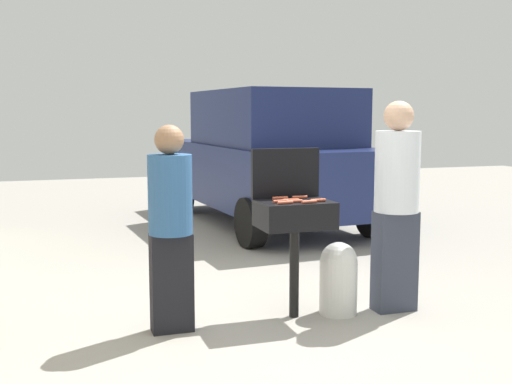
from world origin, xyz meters
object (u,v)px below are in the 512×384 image
(hot_dog_1, at_px, (291,200))
(hot_dog_5, at_px, (281,201))
(hot_dog_4, at_px, (300,197))
(hot_dog_0, at_px, (285,202))
(person_left, at_px, (171,221))
(hot_dog_6, at_px, (294,201))
(hot_dog_2, at_px, (280,198))
(propane_tank, at_px, (338,277))
(hot_dog_7, at_px, (309,202))
(parked_minivan, at_px, (269,157))
(hot_dog_3, at_px, (318,200))
(person_right, at_px, (396,198))
(bbq_grill, at_px, (295,219))

(hot_dog_1, distance_m, hot_dog_5, 0.11)
(hot_dog_5, bearing_deg, hot_dog_4, 36.94)
(hot_dog_0, distance_m, person_left, 0.91)
(hot_dog_4, distance_m, hot_dog_6, 0.25)
(hot_dog_1, xyz_separation_m, hot_dog_4, (0.13, 0.14, 0.00))
(hot_dog_2, height_order, propane_tank, hot_dog_2)
(hot_dog_1, bearing_deg, hot_dog_7, -52.93)
(hot_dog_2, xyz_separation_m, hot_dog_5, (-0.06, -0.17, 0.00))
(hot_dog_0, relative_size, hot_dog_6, 1.00)
(hot_dog_1, relative_size, hot_dog_6, 1.00)
(hot_dog_4, xyz_separation_m, hot_dog_5, (-0.23, -0.18, 0.00))
(hot_dog_6, bearing_deg, parked_minivan, 73.30)
(hot_dog_2, height_order, person_left, person_left)
(person_left, xyz_separation_m, parked_minivan, (2.29, 4.27, 0.15))
(hot_dog_3, height_order, parked_minivan, parked_minivan)
(hot_dog_1, relative_size, person_right, 0.07)
(hot_dog_0, bearing_deg, hot_dog_7, -5.66)
(bbq_grill, distance_m, hot_dog_2, 0.22)
(hot_dog_0, height_order, hot_dog_1, same)
(hot_dog_1, distance_m, hot_dog_4, 0.19)
(hot_dog_0, xyz_separation_m, person_left, (-0.90, 0.11, -0.12))
(bbq_grill, distance_m, hot_dog_3, 0.25)
(person_left, bearing_deg, hot_dog_2, 2.26)
(hot_dog_3, relative_size, hot_dog_6, 1.00)
(hot_dog_7, bearing_deg, person_right, 3.89)
(propane_tank, bearing_deg, hot_dog_7, -160.71)
(hot_dog_5, relative_size, hot_dog_7, 1.00)
(hot_dog_2, bearing_deg, hot_dog_5, -108.53)
(hot_dog_6, bearing_deg, hot_dog_4, 58.17)
(bbq_grill, relative_size, parked_minivan, 0.22)
(hot_dog_1, relative_size, hot_dog_4, 1.00)
(hot_dog_2, distance_m, propane_tank, 0.83)
(bbq_grill, xyz_separation_m, hot_dog_4, (0.09, 0.12, 0.16))
(hot_dog_7, distance_m, parked_minivan, 4.56)
(hot_dog_7, bearing_deg, hot_dog_4, 83.65)
(hot_dog_5, relative_size, person_right, 0.07)
(hot_dog_5, xyz_separation_m, parked_minivan, (1.40, 4.30, 0.03))
(hot_dog_1, xyz_separation_m, hot_dog_2, (-0.04, 0.14, 0.00))
(parked_minivan, bearing_deg, hot_dog_3, 71.24)
(hot_dog_3, bearing_deg, bbq_grill, 147.65)
(bbq_grill, height_order, hot_dog_6, hot_dog_6)
(hot_dog_3, height_order, hot_dog_5, same)
(hot_dog_6, height_order, propane_tank, hot_dog_6)
(hot_dog_5, xyz_separation_m, hot_dog_6, (0.10, -0.03, 0.00))
(hot_dog_0, xyz_separation_m, hot_dog_6, (0.10, 0.05, 0.00))
(hot_dog_6, height_order, person_left, person_left)
(hot_dog_4, distance_m, person_left, 1.14)
(hot_dog_1, xyz_separation_m, hot_dog_6, (0.00, -0.07, 0.00))
(propane_tank, bearing_deg, parked_minivan, 78.45)
(hot_dog_3, height_order, hot_dog_6, same)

